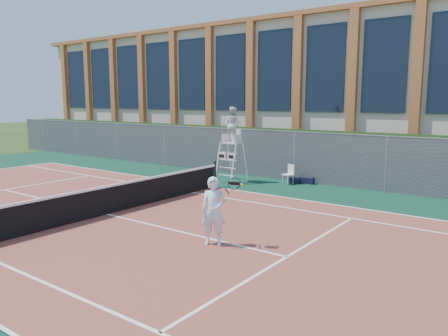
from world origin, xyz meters
The scene contains 12 objects.
ground centered at (0.00, 0.00, 0.00)m, with size 120.00×120.00×0.00m, color #233814.
apron centered at (0.00, 1.00, 0.01)m, with size 36.00×20.00×0.01m, color #0B311E.
tennis_court centered at (0.00, 0.00, 0.02)m, with size 23.77×10.97×0.02m, color brown.
tennis_net centered at (0.00, 0.00, 0.54)m, with size 0.10×11.30×1.10m.
fence centered at (0.00, 8.80, 1.10)m, with size 40.00×0.06×2.20m, color #595E60, non-canonical shape.
hedge centered at (0.00, 10.00, 1.10)m, with size 40.00×1.40×2.20m, color black.
building centered at (0.00, 17.95, 4.15)m, with size 45.00×10.60×8.22m.
umpire_chair centered at (-0.15, 7.04, 2.45)m, with size 0.94×1.44×3.35m.
plastic_chair centered at (2.17, 8.05, 0.50)m, with size 0.51×0.51×0.84m.
sports_bag_near centered at (2.75, 8.54, 0.15)m, with size 0.64×0.26×0.27m, color black.
sports_bag_far centered at (2.21, 8.32, 0.13)m, with size 0.61×0.26×0.24m, color black.
tennis_player centered at (4.52, -0.31, 0.89)m, with size 1.02×0.77×1.72m.
Camera 1 is at (10.93, -8.56, 3.59)m, focal length 35.00 mm.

